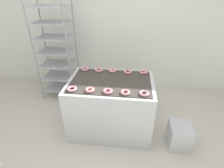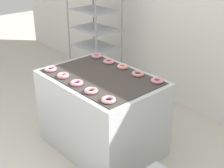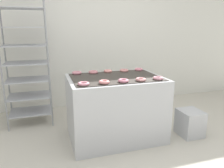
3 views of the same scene
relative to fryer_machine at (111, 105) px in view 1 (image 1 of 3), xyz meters
name	(u,v)px [view 1 (image 1 of 3)]	position (x,y,z in m)	size (l,w,h in m)	color
ground_plane	(105,162)	(0.00, -0.68, -0.42)	(14.00, 14.00, 0.00)	beige
wall_back	(120,21)	(0.00, 1.45, 0.98)	(8.00, 0.05, 2.80)	silver
fryer_machine	(111,105)	(0.00, 0.00, 0.00)	(1.22, 0.86, 0.85)	#B7BABF
baking_rack_cart	(56,51)	(-1.13, 0.83, 0.53)	(0.65, 0.48, 1.88)	gray
glaze_bin	(179,135)	(1.01, -0.27, -0.24)	(0.29, 0.33, 0.36)	#B7BABF
donut_near_leftmost	(72,89)	(-0.47, -0.30, 0.44)	(0.13, 0.13, 0.03)	pink
donut_near_left	(90,90)	(-0.23, -0.30, 0.44)	(0.12, 0.12, 0.04)	pink
donut_near_center	(108,91)	(0.00, -0.30, 0.44)	(0.13, 0.13, 0.04)	pink
donut_near_right	(125,92)	(0.22, -0.30, 0.44)	(0.12, 0.12, 0.03)	#D18D8E
donut_near_rightmost	(144,93)	(0.46, -0.30, 0.44)	(0.13, 0.13, 0.03)	#D18C9C
donut_far_leftmost	(85,69)	(-0.45, 0.32, 0.44)	(0.13, 0.13, 0.04)	#D18391
donut_far_left	(99,70)	(-0.23, 0.31, 0.44)	(0.13, 0.13, 0.03)	pink
donut_far_center	(113,70)	(-0.01, 0.31, 0.44)	(0.12, 0.12, 0.04)	pink
donut_far_right	(128,72)	(0.23, 0.30, 0.44)	(0.13, 0.13, 0.03)	#D58B87
donut_far_rightmost	(143,72)	(0.47, 0.31, 0.44)	(0.12, 0.12, 0.03)	pink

